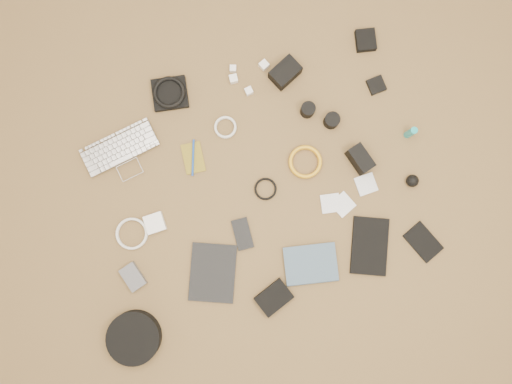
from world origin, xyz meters
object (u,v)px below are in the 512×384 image
object	(u,v)px
tablet	(213,273)
headphone_case	(134,338)
phone	(243,234)
laptop	(125,158)
paperback	(313,284)
dslr_camera	(285,73)

from	to	relation	value
tablet	headphone_case	distance (m)	0.41
phone	tablet	bearing A→B (deg)	-142.24
laptop	phone	xyz separation A→B (m)	(0.37, -0.47, -0.01)
phone	headphone_case	distance (m)	0.61
phone	paperback	xyz separation A→B (m)	(0.21, -0.29, 0.01)
phone	paperback	bearing A→B (deg)	-49.73
dslr_camera	paperback	world-z (taller)	dslr_camera
headphone_case	laptop	bearing A→B (deg)	75.47
tablet	phone	size ratio (longest dim) A/B	1.85
phone	paperback	world-z (taller)	paperback
laptop	dslr_camera	world-z (taller)	dslr_camera
paperback	headphone_case	bearing A→B (deg)	100.03
laptop	headphone_case	distance (m)	0.75
laptop	headphone_case	xyz separation A→B (m)	(-0.19, -0.72, 0.02)
phone	laptop	bearing A→B (deg)	132.56
laptop	phone	distance (m)	0.60
laptop	phone	size ratio (longest dim) A/B	2.45
tablet	paperback	distance (m)	0.42
headphone_case	paperback	xyz separation A→B (m)	(0.77, -0.04, -0.02)
dslr_camera	paperback	xyz separation A→B (m)	(-0.18, -0.88, -0.02)
tablet	headphone_case	bearing A→B (deg)	-136.53
laptop	tablet	size ratio (longest dim) A/B	1.32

